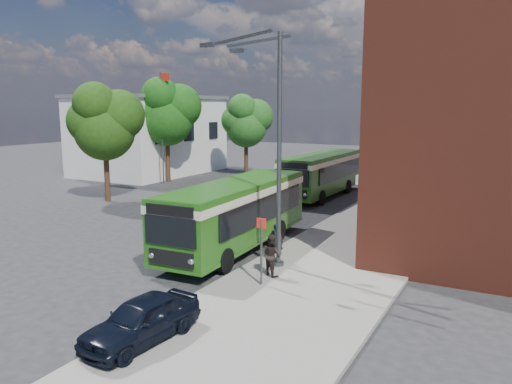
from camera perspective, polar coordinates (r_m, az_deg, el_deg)
The scene contains 15 objects.
ground at distance 24.07m, azimuth -6.59°, elevation -5.51°, with size 120.00×120.00×0.00m, color #272729.
pavement at distance 28.43m, azimuth 14.71°, elevation -3.23°, with size 6.00×48.00×0.15m, color gray.
kerb_line at distance 29.28m, azimuth 8.89°, elevation -2.79°, with size 0.12×48.00×0.01m, color beige.
white_building at distance 48.58m, azimuth -12.02°, elevation 6.43°, with size 9.40×13.40×7.30m.
flagpole at distance 41.14m, azimuth -10.66°, elevation 7.69°, with size 0.95×0.10×9.00m.
street_lamp at distance 19.08m, azimuth 1.68°, elevation 5.17°, with size 2.96×2.38×9.00m.
bus_stop_sign at distance 17.39m, azimuth 0.61°, elevation -6.29°, with size 0.35×0.08×2.52m.
bus_front at distance 22.07m, azimuth -2.30°, elevation -1.97°, with size 2.98×10.12×3.02m.
bus_rear at distance 35.43m, azimuth 7.57°, elevation 2.42°, with size 2.77×10.03×3.02m.
parked_car at distance 13.95m, azimuth -12.96°, elevation -14.01°, with size 1.43×3.54×1.21m, color black.
pedestrian_a at distance 20.19m, azimuth 2.35°, elevation -5.72°, with size 0.57×0.37×1.56m, color black.
pedestrian_b at distance 18.48m, azimuth 1.79°, elevation -7.22°, with size 0.75×0.58×1.54m, color black.
tree_left at distance 34.50m, azimuth -16.95°, elevation 7.74°, with size 4.66×4.43×7.87m.
tree_mid at distance 42.49m, azimuth -10.17°, elevation 9.05°, with size 5.14×4.88×8.67m.
tree_right at distance 45.69m, azimuth -1.12°, elevation 8.16°, with size 4.39×4.17×7.41m.
Camera 1 is at (13.37, -19.00, 6.32)m, focal length 35.00 mm.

